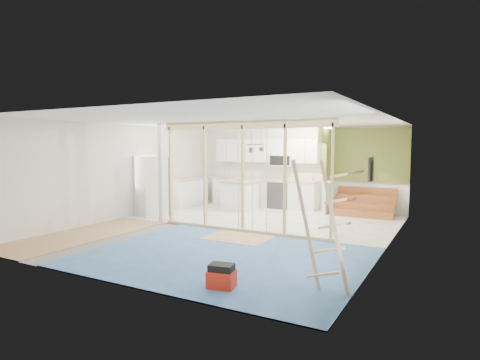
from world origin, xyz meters
The scene contains 17 objects.
room centered at (0.00, 0.00, 1.30)m, with size 7.01×8.01×2.61m.
floor_overlays centered at (0.07, 0.06, 0.01)m, with size 7.00×8.00×0.03m.
stud_frame centered at (-0.24, 0.00, 1.59)m, with size 4.66×0.14×2.60m.
base_cabinets centered at (-1.61, 3.36, 0.47)m, with size 4.45×2.24×0.93m.
upper_cabinets centered at (-0.84, 3.82, 1.82)m, with size 3.60×0.41×0.85m.
green_partition centered at (2.04, 3.66, 0.94)m, with size 2.25×1.51×2.60m.
pot_rack centered at (-0.31, 1.89, 2.00)m, with size 0.52×0.52×0.72m.
sheathing_panel centered at (3.48, -2.00, 1.30)m, with size 0.02×4.00×2.60m, color tan.
electrical_panel centered at (3.43, -1.40, 1.65)m, with size 0.04×0.30×0.40m, color #37373C.
ceiling_light centered at (1.40, 3.00, 2.54)m, with size 0.32×0.32×0.08m, color #FFEABF.
fridge centered at (-3.04, 0.64, 0.86)m, with size 0.97×0.93×1.73m.
island centered at (-1.25, 2.70, 0.47)m, with size 1.06×1.06×0.95m.
bowl centered at (-1.24, 2.68, 0.98)m, with size 0.28×0.28×0.07m, color beige.
soap_bottle_a centered at (-2.11, 3.66, 1.08)m, with size 0.11×0.11×0.29m, color #B3B9C7.
soap_bottle_b centered at (0.70, 3.81, 1.03)m, with size 0.09×0.09×0.20m, color silver.
toolbox centered at (1.79, -3.40, 0.17)m, with size 0.42×0.35×0.36m.
ladder centered at (3.09, -2.84, 0.94)m, with size 0.98×0.16×1.83m.
Camera 1 is at (4.68, -8.15, 2.05)m, focal length 30.00 mm.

